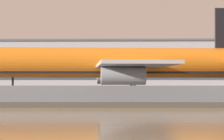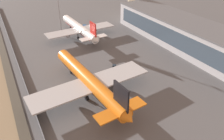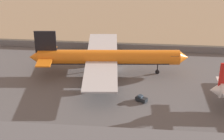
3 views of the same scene
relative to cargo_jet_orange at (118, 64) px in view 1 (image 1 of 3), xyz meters
name	(u,v)px [view 1 (image 1 of 3)]	position (x,y,z in m)	size (l,w,h in m)	color
ground_plane	(95,100)	(-3.43, -3.49, -5.56)	(500.00, 500.00, 0.00)	#565659
shoreline_seawall	(84,105)	(-3.43, -23.99, -5.31)	(320.00, 3.00, 0.50)	#474238
perimeter_fence	(87,95)	(-3.43, -19.49, -4.38)	(280.00, 0.10, 2.36)	slate
cargo_jet_orange	(118,64)	(0.00, 0.00, 0.00)	(50.37, 43.42, 14.57)	orange
baggage_tug	(58,92)	(-11.48, 16.34, -4.75)	(3.57, 3.03, 1.80)	#1E2328
terminal_building	(74,67)	(-12.58, 59.17, 1.13)	(98.09, 21.64, 13.37)	#B2B2B7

